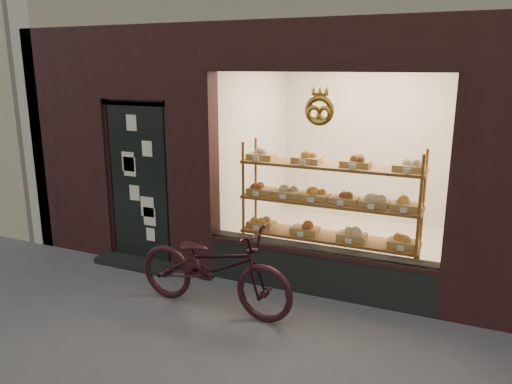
% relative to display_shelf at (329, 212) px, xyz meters
% --- Properties ---
extents(ground, '(90.00, 90.00, 0.00)m').
position_rel_display_shelf_xyz_m(ground, '(-0.45, -2.55, -0.87)').
color(ground, '#474749').
extents(display_shelf, '(2.20, 0.45, 1.70)m').
position_rel_display_shelf_xyz_m(display_shelf, '(0.00, 0.00, 0.00)').
color(display_shelf, brown).
rests_on(display_shelf, ground).
extents(bicycle, '(1.91, 0.75, 0.99)m').
position_rel_display_shelf_xyz_m(bicycle, '(-0.91, -1.29, -0.38)').
color(bicycle, black).
rests_on(bicycle, ground).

